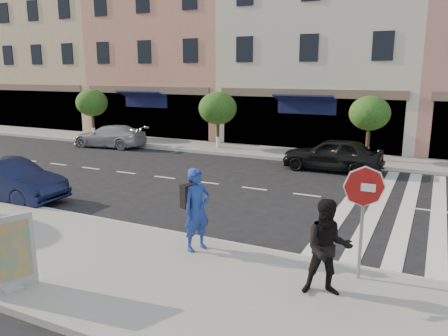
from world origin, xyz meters
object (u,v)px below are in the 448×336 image
stop_sign (364,197)px  car_far_left (110,136)px  photographer (197,210)px  walker (328,248)px  car_near_mid (9,180)px  poster_board (9,255)px  car_far_mid (332,154)px

stop_sign → car_far_left: (-15.85, 11.00, -1.23)m
photographer → walker: photographer is taller
walker → car_far_left: walker is taller
walker → car_near_mid: bearing=149.4°
stop_sign → walker: stop_sign is taller
stop_sign → poster_board: stop_sign is taller
car_far_left → car_far_mid: car_far_mid is taller
car_near_mid → car_far_mid: size_ratio=0.97×
photographer → car_far_mid: (0.81, 10.55, -0.40)m
stop_sign → car_far_left: size_ratio=0.53×
stop_sign → car_near_mid: 11.78m
walker → car_far_left: 19.50m
stop_sign → car_far_mid: size_ratio=0.54×
photographer → car_far_mid: bearing=18.7°
car_far_mid → stop_sign: bearing=16.1°
poster_board → car_near_mid: 7.34m
stop_sign → car_far_mid: (-2.86, 10.40, -1.13)m
stop_sign → walker: 1.30m
car_near_mid → car_far_mid: (8.82, 9.33, 0.05)m
photographer → car_near_mid: 8.11m
photographer → car_near_mid: (-8.00, 1.21, -0.45)m
car_far_left → car_far_mid: (12.99, -0.60, 0.10)m
poster_board → walker: bearing=47.9°
car_far_mid → photographer: bearing=-3.7°
car_far_left → stop_sign: bearing=49.0°
poster_board → car_far_mid: bearing=100.9°
walker → poster_board: (-5.44, -2.50, -0.21)m
poster_board → car_far_left: size_ratio=0.34×
walker → car_far_mid: (-2.41, 11.34, -0.34)m
poster_board → car_far_left: bearing=147.9°
walker → car_far_mid: walker is taller
photographer → car_far_mid: 10.59m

